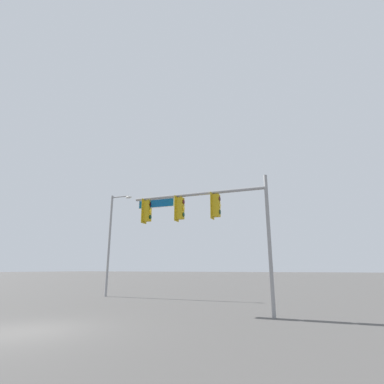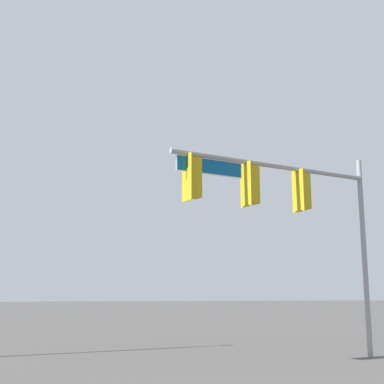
% 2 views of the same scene
% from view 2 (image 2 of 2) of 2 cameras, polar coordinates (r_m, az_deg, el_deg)
% --- Properties ---
extents(signal_pole_near, '(7.02, 0.83, 6.26)m').
position_cam_2_polar(signal_pole_near, '(15.91, 9.09, -0.27)').
color(signal_pole_near, gray).
rests_on(signal_pole_near, ground_plane).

